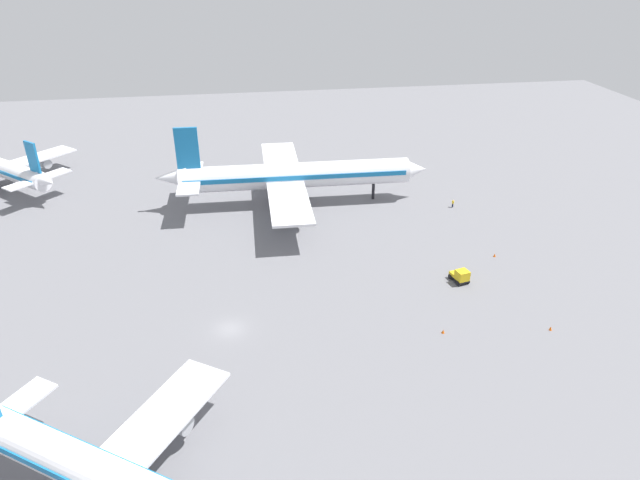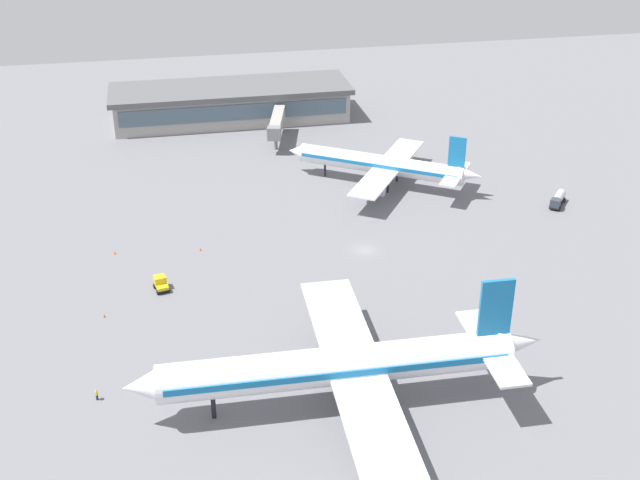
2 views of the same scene
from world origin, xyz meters
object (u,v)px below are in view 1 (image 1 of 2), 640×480
object	(u,v)px
ground_crew_worker	(453,203)
safety_cone_near_gate	(495,255)
baggage_tug	(461,276)
safety_cone_far_side	(551,328)
airplane_at_gate	(293,175)
safety_cone_mid_apron	(443,331)

from	to	relation	value
ground_crew_worker	safety_cone_near_gate	bearing A→B (deg)	86.31
baggage_tug	safety_cone_far_side	size ratio (longest dim) A/B	5.90
airplane_at_gate	safety_cone_mid_apron	bearing A→B (deg)	-70.40
ground_crew_worker	safety_cone_mid_apron	size ratio (longest dim) A/B	2.78
ground_crew_worker	safety_cone_mid_apron	bearing A→B (deg)	64.51
safety_cone_near_gate	safety_cone_mid_apron	world-z (taller)	same
airplane_at_gate	safety_cone_far_side	distance (m)	59.00
airplane_at_gate	baggage_tug	world-z (taller)	airplane_at_gate
ground_crew_worker	safety_cone_mid_apron	xyz separation A→B (m)	(-16.94, -40.66, -0.55)
airplane_at_gate	baggage_tug	xyz separation A→B (m)	(23.13, -35.48, -5.11)
baggage_tug	ground_crew_worker	world-z (taller)	baggage_tug
safety_cone_mid_apron	safety_cone_far_side	distance (m)	15.47
ground_crew_worker	safety_cone_far_side	world-z (taller)	ground_crew_worker
safety_cone_near_gate	baggage_tug	bearing A→B (deg)	-142.77
safety_cone_near_gate	ground_crew_worker	bearing A→B (deg)	89.18
airplane_at_gate	safety_cone_far_side	size ratio (longest dim) A/B	94.38
safety_cone_near_gate	safety_cone_far_side	size ratio (longest dim) A/B	1.00
ground_crew_worker	safety_cone_far_side	xyz separation A→B (m)	(-1.57, -42.43, -0.55)
safety_cone_far_side	safety_cone_mid_apron	bearing A→B (deg)	173.42
safety_cone_far_side	ground_crew_worker	bearing A→B (deg)	87.88
airplane_at_gate	safety_cone_near_gate	size ratio (longest dim) A/B	94.38
safety_cone_far_side	airplane_at_gate	bearing A→B (deg)	121.94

